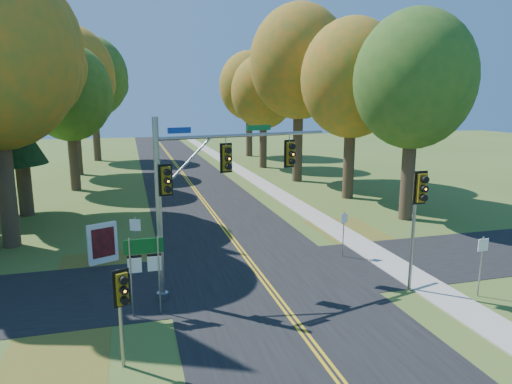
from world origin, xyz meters
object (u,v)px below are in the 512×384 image
object	(u,v)px
traffic_mast	(206,181)
route_sign_cluster	(144,260)
east_signal_pole	(419,201)
info_kiosk	(103,243)

from	to	relation	value
traffic_mast	route_sign_cluster	distance (m)	3.73
east_signal_pole	info_kiosk	bearing A→B (deg)	148.78
east_signal_pole	traffic_mast	bearing A→B (deg)	161.35
traffic_mast	east_signal_pole	bearing A→B (deg)	-31.43
east_signal_pole	info_kiosk	size ratio (longest dim) A/B	2.56
info_kiosk	east_signal_pole	bearing A→B (deg)	-53.79
traffic_mast	route_sign_cluster	bearing A→B (deg)	-162.48
east_signal_pole	route_sign_cluster	bearing A→B (deg)	173.64
east_signal_pole	info_kiosk	distance (m)	13.86
traffic_mast	east_signal_pole	size ratio (longest dim) A/B	1.52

